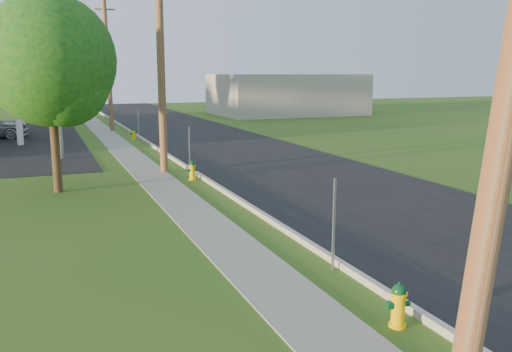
{
  "coord_description": "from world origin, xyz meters",
  "views": [
    {
      "loc": [
        -5.32,
        -5.39,
        4.16
      ],
      "look_at": [
        0.0,
        8.0,
        1.4
      ],
      "focal_mm": 38.0,
      "sensor_mm": 36.0,
      "label": 1
    }
  ],
  "objects_px": {
    "tree_verge": "(53,66)",
    "hydrant_near": "(398,305)",
    "utility_pole_mid": "(161,53)",
    "hydrant_far": "(133,134)",
    "hydrant_mid": "(192,170)",
    "utility_pole_far": "(108,63)",
    "price_pylon": "(54,45)",
    "tree_lot": "(45,69)"
  },
  "relations": [
    {
      "from": "tree_lot",
      "to": "hydrant_mid",
      "type": "bearing_deg",
      "value": -79.68
    },
    {
      "from": "tree_verge",
      "to": "hydrant_mid",
      "type": "relative_size",
      "value": 8.85
    },
    {
      "from": "utility_pole_mid",
      "to": "hydrant_near",
      "type": "height_order",
      "value": "utility_pole_mid"
    },
    {
      "from": "price_pylon",
      "to": "hydrant_far",
      "type": "bearing_deg",
      "value": 55.62
    },
    {
      "from": "utility_pole_mid",
      "to": "hydrant_far",
      "type": "bearing_deg",
      "value": 86.85
    },
    {
      "from": "price_pylon",
      "to": "hydrant_far",
      "type": "height_order",
      "value": "price_pylon"
    },
    {
      "from": "utility_pole_mid",
      "to": "price_pylon",
      "type": "height_order",
      "value": "utility_pole_mid"
    },
    {
      "from": "price_pylon",
      "to": "tree_lot",
      "type": "distance_m",
      "value": 18.82
    },
    {
      "from": "price_pylon",
      "to": "hydrant_mid",
      "type": "xyz_separation_m",
      "value": [
        4.58,
        -7.53,
        -5.06
      ]
    },
    {
      "from": "utility_pole_mid",
      "to": "hydrant_near",
      "type": "relative_size",
      "value": 12.54
    },
    {
      "from": "tree_lot",
      "to": "hydrant_far",
      "type": "bearing_deg",
      "value": -68.44
    },
    {
      "from": "tree_verge",
      "to": "hydrant_near",
      "type": "relative_size",
      "value": 8.72
    },
    {
      "from": "utility_pole_mid",
      "to": "utility_pole_far",
      "type": "xyz_separation_m",
      "value": [
        0.0,
        18.0,
        -0.15
      ]
    },
    {
      "from": "utility_pole_far",
      "to": "hydrant_mid",
      "type": "xyz_separation_m",
      "value": [
        0.68,
        -20.03,
        -4.43
      ]
    },
    {
      "from": "utility_pole_far",
      "to": "tree_verge",
      "type": "relative_size",
      "value": 1.4
    },
    {
      "from": "utility_pole_far",
      "to": "hydrant_mid",
      "type": "bearing_deg",
      "value": -88.06
    },
    {
      "from": "utility_pole_far",
      "to": "hydrant_mid",
      "type": "distance_m",
      "value": 20.53
    },
    {
      "from": "hydrant_mid",
      "to": "price_pylon",
      "type": "bearing_deg",
      "value": 121.29
    },
    {
      "from": "price_pylon",
      "to": "tree_lot",
      "type": "height_order",
      "value": "tree_lot"
    },
    {
      "from": "utility_pole_mid",
      "to": "tree_lot",
      "type": "bearing_deg",
      "value": 99.62
    },
    {
      "from": "utility_pole_mid",
      "to": "hydrant_far",
      "type": "relative_size",
      "value": 13.64
    },
    {
      "from": "utility_pole_mid",
      "to": "hydrant_far",
      "type": "xyz_separation_m",
      "value": [
        0.67,
        12.18,
        -4.6
      ]
    },
    {
      "from": "tree_lot",
      "to": "hydrant_near",
      "type": "relative_size",
      "value": 8.89
    },
    {
      "from": "price_pylon",
      "to": "tree_lot",
      "type": "bearing_deg",
      "value": 90.66
    },
    {
      "from": "utility_pole_mid",
      "to": "utility_pole_far",
      "type": "distance_m",
      "value": 18.0
    },
    {
      "from": "hydrant_mid",
      "to": "hydrant_far",
      "type": "relative_size",
      "value": 1.07
    },
    {
      "from": "tree_verge",
      "to": "tree_lot",
      "type": "xyz_separation_m",
      "value": [
        0.1,
        26.76,
        0.08
      ]
    },
    {
      "from": "hydrant_mid",
      "to": "hydrant_near",
      "type": "bearing_deg",
      "value": -90.52
    },
    {
      "from": "tree_verge",
      "to": "hydrant_near",
      "type": "xyz_separation_m",
      "value": [
        4.77,
        -13.01,
        -4.0
      ]
    },
    {
      "from": "hydrant_near",
      "to": "hydrant_mid",
      "type": "height_order",
      "value": "hydrant_near"
    },
    {
      "from": "utility_pole_far",
      "to": "tree_verge",
      "type": "bearing_deg",
      "value": -101.63
    },
    {
      "from": "price_pylon",
      "to": "tree_verge",
      "type": "xyz_separation_m",
      "value": [
        -0.31,
        -7.96,
        -1.05
      ]
    },
    {
      "from": "tree_lot",
      "to": "hydrant_far",
      "type": "xyz_separation_m",
      "value": [
        4.79,
        -12.12,
        -4.12
      ]
    },
    {
      "from": "tree_lot",
      "to": "hydrant_far",
      "type": "relative_size",
      "value": 9.66
    },
    {
      "from": "tree_verge",
      "to": "hydrant_far",
      "type": "relative_size",
      "value": 9.48
    },
    {
      "from": "utility_pole_far",
      "to": "price_pylon",
      "type": "relative_size",
      "value": 1.39
    },
    {
      "from": "hydrant_far",
      "to": "tree_lot",
      "type": "bearing_deg",
      "value": 111.56
    },
    {
      "from": "utility_pole_far",
      "to": "hydrant_near",
      "type": "xyz_separation_m",
      "value": [
        0.56,
        -33.48,
        -4.42
      ]
    },
    {
      "from": "utility_pole_far",
      "to": "hydrant_near",
      "type": "distance_m",
      "value": 33.77
    },
    {
      "from": "utility_pole_mid",
      "to": "hydrant_mid",
      "type": "distance_m",
      "value": 5.05
    },
    {
      "from": "utility_pole_far",
      "to": "price_pylon",
      "type": "bearing_deg",
      "value": -107.33
    },
    {
      "from": "utility_pole_far",
      "to": "price_pylon",
      "type": "height_order",
      "value": "utility_pole_far"
    }
  ]
}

